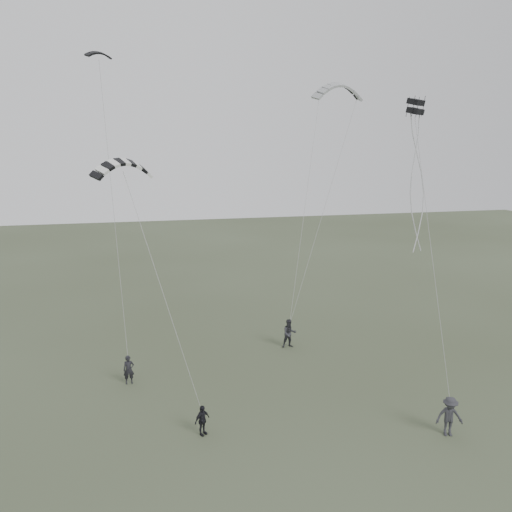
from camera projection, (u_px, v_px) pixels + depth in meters
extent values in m
plane|color=#39412A|center=(265.00, 425.00, 24.24)|extent=(140.00, 140.00, 0.00)
imported|color=black|center=(129.00, 370.00, 28.30)|extent=(0.64, 0.45, 1.67)
imported|color=#29292E|center=(289.00, 333.00, 33.40)|extent=(0.96, 0.76, 1.95)
imported|color=black|center=(202.00, 420.00, 23.28)|extent=(0.91, 0.79, 1.47)
imported|color=#2B2B2F|center=(449.00, 416.00, 23.18)|extent=(1.38, 0.99, 1.93)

